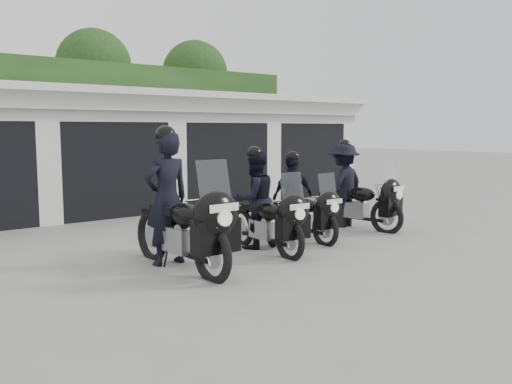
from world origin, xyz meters
TOP-DOWN VIEW (x-y plane):
  - ground at (0.00, 0.00)m, footprint 80.00×80.00m
  - garage_block at (-0.00, 8.06)m, footprint 16.40×6.80m
  - background_vegetation at (0.37, 12.92)m, footprint 20.00×3.90m
  - police_bike_a at (-1.24, 0.63)m, footprint 0.76×2.48m
  - police_bike_b at (0.47, 0.86)m, footprint 0.86×2.08m
  - police_bike_c at (1.63, 1.18)m, footprint 0.94×1.94m
  - police_bike_d at (3.25, 1.32)m, footprint 1.21×2.16m

SIDE VIEW (x-z plane):
  - ground at x=0.00m, z-range 0.00..0.00m
  - police_bike_c at x=1.63m, z-range -0.13..1.55m
  - police_bike_b at x=0.47m, z-range -0.14..1.67m
  - police_bike_d at x=3.25m, z-range -0.14..1.75m
  - police_bike_a at x=-1.24m, z-range -0.22..1.94m
  - garage_block at x=0.00m, z-range -0.06..2.90m
  - background_vegetation at x=0.37m, z-range -0.13..5.67m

